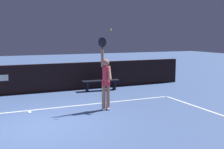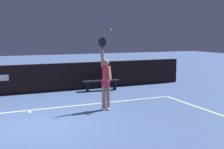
# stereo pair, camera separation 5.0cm
# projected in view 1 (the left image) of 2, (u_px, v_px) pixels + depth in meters

# --- Properties ---
(ground_plane) EXTENTS (60.00, 60.00, 0.00)m
(ground_plane) POSITION_uv_depth(u_px,v_px,m) (38.00, 127.00, 8.06)
(ground_plane) COLOR #3F5889
(court_lines) EXTENTS (11.46, 5.65, 0.00)m
(court_lines) POSITION_uv_depth(u_px,v_px,m) (43.00, 136.00, 7.29)
(court_lines) COLOR white
(court_lines) RESTS_ON ground
(back_wall) EXTENTS (16.56, 0.23, 1.29)m
(back_wall) POSITION_uv_depth(u_px,v_px,m) (19.00, 80.00, 12.47)
(back_wall) COLOR black
(back_wall) RESTS_ON ground
(tennis_player) EXTENTS (0.46, 0.44, 2.52)m
(tennis_player) POSITION_uv_depth(u_px,v_px,m) (106.00, 80.00, 9.76)
(tennis_player) COLOR #A06F5C
(tennis_player) RESTS_ON ground
(tennis_ball) EXTENTS (0.07, 0.07, 0.07)m
(tennis_ball) POSITION_uv_depth(u_px,v_px,m) (111.00, 30.00, 9.40)
(tennis_ball) COLOR #D1DF33
(courtside_bench_near) EXTENTS (1.79, 0.47, 0.48)m
(courtside_bench_near) POSITION_uv_depth(u_px,v_px,m) (101.00, 83.00, 13.32)
(courtside_bench_near) COLOR black
(courtside_bench_near) RESTS_ON ground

